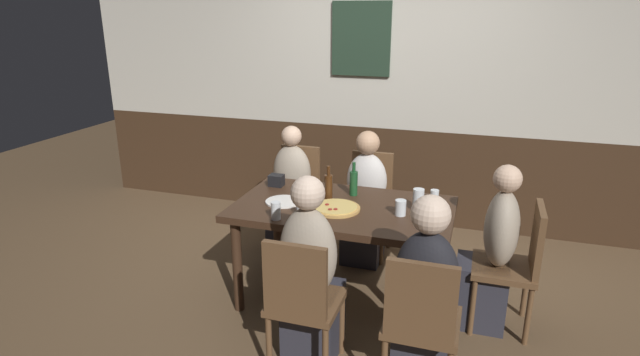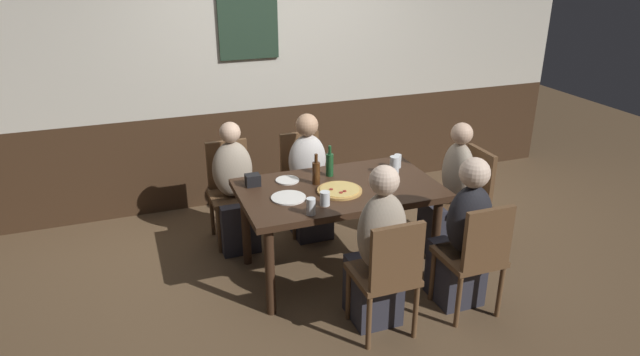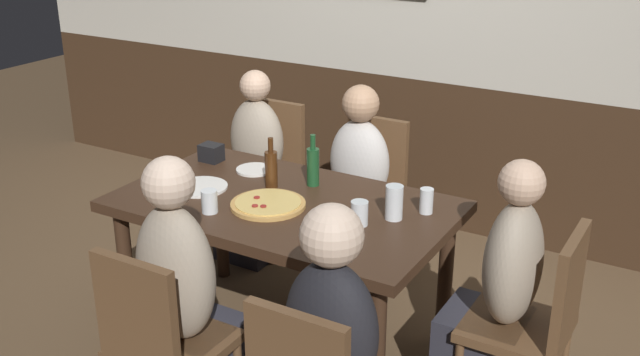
% 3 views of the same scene
% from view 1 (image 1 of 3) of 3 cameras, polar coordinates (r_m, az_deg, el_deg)
% --- Properties ---
extents(ground_plane, '(12.00, 12.00, 0.00)m').
position_cam_1_polar(ground_plane, '(3.93, 2.43, -13.20)').
color(ground_plane, brown).
extents(wall_back, '(6.40, 0.13, 2.60)m').
position_cam_1_polar(wall_back, '(5.02, 7.75, 9.53)').
color(wall_back, '#3D2819').
rests_on(wall_back, ground_plane).
extents(dining_table, '(1.52, 0.89, 0.74)m').
position_cam_1_polar(dining_table, '(3.63, 2.57, -4.37)').
color(dining_table, '#382316').
rests_on(dining_table, ground_plane).
extents(chair_left_far, '(0.40, 0.40, 0.88)m').
position_cam_1_polar(chair_left_far, '(4.65, -2.58, -1.30)').
color(chair_left_far, brown).
rests_on(chair_left_far, ground_plane).
extents(chair_mid_far, '(0.40, 0.40, 0.88)m').
position_cam_1_polar(chair_mid_far, '(4.47, 5.49, -2.18)').
color(chair_mid_far, brown).
rests_on(chair_mid_far, ground_plane).
extents(chair_right_near, '(0.40, 0.40, 0.88)m').
position_cam_1_polar(chair_right_near, '(2.85, 11.21, -15.22)').
color(chair_right_near, brown).
rests_on(chair_right_near, ground_plane).
extents(chair_head_east, '(0.40, 0.40, 0.88)m').
position_cam_1_polar(chair_head_east, '(3.60, 21.08, -8.61)').
color(chair_head_east, brown).
rests_on(chair_head_east, ground_plane).
extents(chair_mid_near, '(0.40, 0.40, 0.88)m').
position_cam_1_polar(chair_mid_near, '(2.97, -2.04, -13.29)').
color(chair_mid_near, brown).
rests_on(chair_mid_near, ground_plane).
extents(person_left_far, '(0.34, 0.37, 1.11)m').
position_cam_1_polar(person_left_far, '(4.52, -3.30, -2.36)').
color(person_left_far, '#2D2D38').
rests_on(person_left_far, ground_plane).
extents(person_mid_far, '(0.34, 0.37, 1.11)m').
position_cam_1_polar(person_mid_far, '(4.33, 5.00, -3.23)').
color(person_mid_far, '#2D2D38').
rests_on(person_mid_far, ground_plane).
extents(person_right_near, '(0.34, 0.37, 1.15)m').
position_cam_1_polar(person_right_near, '(2.99, 11.61, -13.63)').
color(person_right_near, '#2D2D38').
rests_on(person_right_near, ground_plane).
extents(person_head_east, '(0.37, 0.34, 1.14)m').
position_cam_1_polar(person_head_east, '(3.60, 18.44, -8.68)').
color(person_head_east, '#2D2D38').
rests_on(person_head_east, ground_plane).
extents(person_mid_near, '(0.34, 0.37, 1.19)m').
position_cam_1_polar(person_mid_near, '(3.10, -1.01, -11.70)').
color(person_mid_near, '#2D2D38').
rests_on(person_mid_near, ground_plane).
extents(pizza, '(0.34, 0.34, 0.03)m').
position_cam_1_polar(pizza, '(3.53, 1.77, -3.36)').
color(pizza, tan).
rests_on(pizza, dining_table).
extents(pint_glass_pale, '(0.06, 0.06, 0.11)m').
position_cam_1_polar(pint_glass_pale, '(3.68, 12.62, -2.21)').
color(pint_glass_pale, silver).
rests_on(pint_glass_pale, dining_table).
extents(beer_glass_half, '(0.07, 0.07, 0.11)m').
position_cam_1_polar(beer_glass_half, '(3.46, 8.96, -3.37)').
color(beer_glass_half, silver).
rests_on(beer_glass_half, dining_table).
extents(pint_glass_amber, '(0.08, 0.08, 0.15)m').
position_cam_1_polar(pint_glass_amber, '(3.56, 10.88, -2.54)').
color(pint_glass_amber, silver).
rests_on(pint_glass_amber, dining_table).
extents(tumbler_short, '(0.06, 0.06, 0.12)m').
position_cam_1_polar(tumbler_short, '(3.37, -4.94, -3.78)').
color(tumbler_short, silver).
rests_on(tumbler_short, dining_table).
extents(pint_glass_stout, '(0.07, 0.07, 0.10)m').
position_cam_1_polar(pint_glass_stout, '(3.41, -2.08, -3.55)').
color(pint_glass_stout, silver).
rests_on(pint_glass_stout, dining_table).
extents(beer_bottle_green, '(0.06, 0.06, 0.25)m').
position_cam_1_polar(beer_bottle_green, '(3.78, 3.76, -0.49)').
color(beer_bottle_green, '#194723').
rests_on(beer_bottle_green, dining_table).
extents(beer_bottle_brown, '(0.06, 0.06, 0.25)m').
position_cam_1_polar(beer_bottle_brown, '(3.71, 0.94, -0.86)').
color(beer_bottle_brown, '#42230F').
rests_on(beer_bottle_brown, dining_table).
extents(plate_white_large, '(0.26, 0.26, 0.01)m').
position_cam_1_polar(plate_white_large, '(3.67, -4.11, -2.64)').
color(plate_white_large, white).
rests_on(plate_white_large, dining_table).
extents(plate_white_small, '(0.18, 0.18, 0.01)m').
position_cam_1_polar(plate_white_small, '(3.91, -1.18, -1.22)').
color(plate_white_small, white).
rests_on(plate_white_small, dining_table).
extents(condiment_caddy, '(0.11, 0.09, 0.09)m').
position_cam_1_polar(condiment_caddy, '(4.00, -4.88, -0.26)').
color(condiment_caddy, black).
rests_on(condiment_caddy, dining_table).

